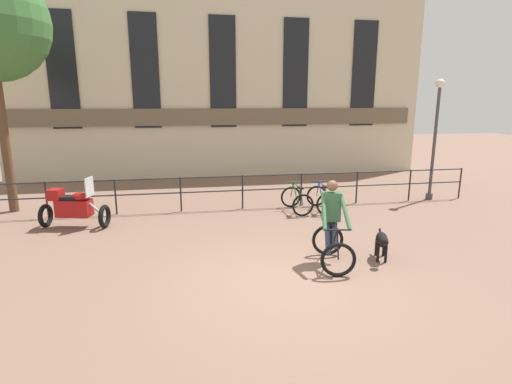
% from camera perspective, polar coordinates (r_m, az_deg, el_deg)
% --- Properties ---
extents(ground_plane, '(60.00, 60.00, 0.00)m').
position_cam_1_polar(ground_plane, '(7.62, 3.93, -12.52)').
color(ground_plane, '#7A5B4C').
extents(canal_railing, '(15.05, 0.05, 1.05)m').
position_cam_1_polar(canal_railing, '(12.26, -1.94, 0.85)').
color(canal_railing, '#232326').
rests_on(canal_railing, ground_plane).
extents(building_facade, '(18.00, 0.72, 8.04)m').
position_cam_1_polar(building_facade, '(17.75, -4.84, 15.23)').
color(building_facade, beige).
rests_on(building_facade, ground_plane).
extents(cyclist_with_bike, '(0.87, 1.27, 1.70)m').
position_cam_1_polar(cyclist_with_bike, '(8.27, 10.83, -4.96)').
color(cyclist_with_bike, black).
rests_on(cyclist_with_bike, ground_plane).
extents(dog, '(0.44, 0.92, 0.60)m').
position_cam_1_polar(dog, '(8.77, 17.55, -6.67)').
color(dog, black).
rests_on(dog, ground_plane).
extents(parked_motorcycle, '(1.80, 0.98, 1.35)m').
position_cam_1_polar(parked_motorcycle, '(11.48, -24.62, -1.93)').
color(parked_motorcycle, black).
rests_on(parked_motorcycle, ground_plane).
extents(parked_bicycle_near_lamp, '(0.74, 1.15, 0.86)m').
position_cam_1_polar(parked_bicycle_near_lamp, '(12.04, 5.84, -1.16)').
color(parked_bicycle_near_lamp, black).
rests_on(parked_bicycle_near_lamp, ground_plane).
extents(parked_bicycle_mid_left, '(0.70, 1.13, 0.86)m').
position_cam_1_polar(parked_bicycle_mid_left, '(12.27, 9.37, -0.99)').
color(parked_bicycle_mid_left, black).
rests_on(parked_bicycle_mid_left, ground_plane).
extents(street_lamp, '(0.28, 0.28, 3.95)m').
position_cam_1_polar(street_lamp, '(14.49, 24.24, 7.67)').
color(street_lamp, '#424247').
rests_on(street_lamp, ground_plane).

